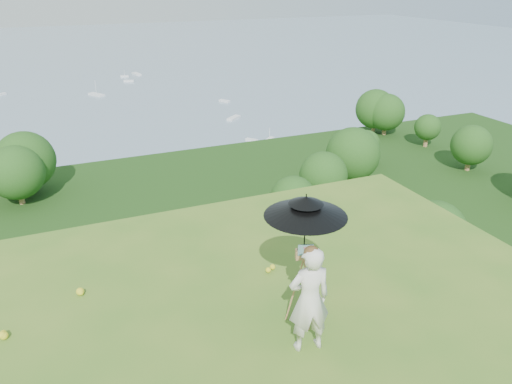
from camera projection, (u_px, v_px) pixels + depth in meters
name	position (u px, v px, depth m)	size (l,w,h in m)	color
forest_slope	(106.00, 373.00, 46.42)	(140.00, 56.00, 22.00)	#133B10
shoreline_tier	(78.00, 243.00, 82.93)	(170.00, 28.00, 8.00)	gray
bay_water	(43.00, 70.00, 221.19)	(700.00, 700.00, 0.00)	#708DA1
slope_trees	(86.00, 241.00, 40.81)	(110.00, 50.00, 6.00)	#1F4C17
harbor_town	(72.00, 208.00, 80.33)	(110.00, 22.00, 5.00)	silver
moored_boats	(7.00, 115.00, 149.97)	(140.00, 140.00, 0.70)	white
painter	(309.00, 299.00, 7.02)	(0.61, 0.40, 1.68)	beige
field_easel	(303.00, 283.00, 7.63)	(0.54, 0.54, 1.41)	olive
sun_umbrella	(305.00, 226.00, 7.27)	(1.22, 1.22, 1.02)	black
painter_cap	(312.00, 250.00, 6.70)	(0.21, 0.26, 0.10)	#C86D75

